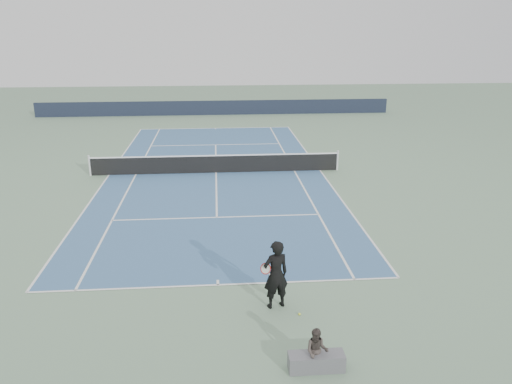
{
  "coord_description": "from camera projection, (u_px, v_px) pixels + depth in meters",
  "views": [
    {
      "loc": [
        0.07,
        -25.01,
        7.28
      ],
      "look_at": [
        1.56,
        -6.59,
        1.1
      ],
      "focal_mm": 35.0,
      "sensor_mm": 36.0,
      "label": 1
    }
  ],
  "objects": [
    {
      "name": "tennis_player",
      "position": [
        276.0,
        274.0,
        13.31
      ],
      "size": [
        0.88,
        0.71,
        1.94
      ],
      "color": "black",
      "rests_on": "ground"
    },
    {
      "name": "spectator_bench",
      "position": [
        317.0,
        356.0,
        11.01
      ],
      "size": [
        1.31,
        0.71,
        1.07
      ],
      "color": "#5C5C61",
      "rests_on": "ground"
    },
    {
      "name": "tennis_net",
      "position": [
        216.0,
        163.0,
        25.79
      ],
      "size": [
        12.9,
        0.1,
        1.07
      ],
      "color": "silver",
      "rests_on": "ground"
    },
    {
      "name": "tennis_ball",
      "position": [
        299.0,
        314.0,
        13.19
      ],
      "size": [
        0.07,
        0.07,
        0.07
      ],
      "primitive_type": "sphere",
      "color": "yellow",
      "rests_on": "ground"
    },
    {
      "name": "court_surface",
      "position": [
        216.0,
        173.0,
        25.95
      ],
      "size": [
        10.97,
        23.77,
        0.01
      ],
      "primitive_type": "cube",
      "color": "#3B608B",
      "rests_on": "ground"
    },
    {
      "name": "ground",
      "position": [
        216.0,
        173.0,
        25.95
      ],
      "size": [
        80.0,
        80.0,
        0.0
      ],
      "primitive_type": "plane",
      "color": "slate"
    },
    {
      "name": "windscreen_far",
      "position": [
        215.0,
        108.0,
        42.67
      ],
      "size": [
        30.0,
        0.25,
        1.2
      ],
      "primitive_type": "cube",
      "color": "black",
      "rests_on": "ground"
    }
  ]
}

